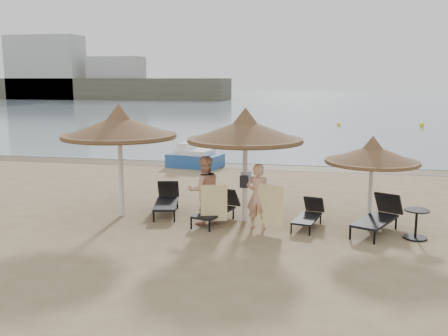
# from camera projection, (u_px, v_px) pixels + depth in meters

# --- Properties ---
(ground) EXTENTS (160.00, 160.00, 0.00)m
(ground) POSITION_uv_depth(u_px,v_px,m) (221.00, 225.00, 13.79)
(ground) COLOR #99825E
(ground) RESTS_ON ground
(sea) EXTENTS (200.00, 140.00, 0.03)m
(sea) POSITION_uv_depth(u_px,v_px,m) (309.00, 100.00, 91.00)
(sea) COLOR gray
(sea) RESTS_ON ground
(wet_sand_strip) EXTENTS (200.00, 1.60, 0.01)m
(wet_sand_strip) POSITION_uv_depth(u_px,v_px,m) (262.00, 167.00, 22.86)
(wet_sand_strip) COLOR brown
(wet_sand_strip) RESTS_ON ground
(far_shore) EXTENTS (150.00, 54.80, 12.00)m
(far_shore) POSITION_uv_depth(u_px,v_px,m) (174.00, 84.00, 93.22)
(far_shore) COLOR brown
(far_shore) RESTS_ON ground
(palapa_left) EXTENTS (3.33, 3.33, 3.30)m
(palapa_left) POSITION_uv_depth(u_px,v_px,m) (119.00, 127.00, 14.29)
(palapa_left) COLOR silver
(palapa_left) RESTS_ON ground
(palapa_center) EXTENTS (3.25, 3.25, 3.23)m
(palapa_center) POSITION_uv_depth(u_px,v_px,m) (245.00, 131.00, 13.77)
(palapa_center) COLOR silver
(palapa_center) RESTS_ON ground
(palapa_right) EXTENTS (2.53, 2.53, 2.51)m
(palapa_right) POSITION_uv_depth(u_px,v_px,m) (372.00, 155.00, 13.34)
(palapa_right) COLOR silver
(palapa_right) RESTS_ON ground
(lounger_far_left) EXTENTS (1.06, 2.03, 0.87)m
(lounger_far_left) POSITION_uv_depth(u_px,v_px,m) (167.00, 200.00, 15.08)
(lounger_far_left) COLOR black
(lounger_far_left) RESTS_ON ground
(lounger_near_left) EXTENTS (1.12, 1.98, 0.84)m
(lounger_near_left) POSITION_uv_depth(u_px,v_px,m) (218.00, 208.00, 14.16)
(lounger_near_left) COLOR black
(lounger_near_left) RESTS_ON ground
(lounger_near_right) EXTENTS (0.88, 1.70, 0.73)m
(lounger_near_right) POSITION_uv_depth(u_px,v_px,m) (309.00, 214.00, 13.69)
(lounger_near_right) COLOR black
(lounger_near_right) RESTS_ON ground
(lounger_far_right) EXTENTS (1.53, 2.17, 0.93)m
(lounger_far_right) POSITION_uv_depth(u_px,v_px,m) (379.00, 216.00, 13.20)
(lounger_far_right) COLOR black
(lounger_far_right) RESTS_ON ground
(side_table) EXTENTS (0.62, 0.62, 0.76)m
(side_table) POSITION_uv_depth(u_px,v_px,m) (416.00, 225.00, 12.60)
(side_table) COLOR black
(side_table) RESTS_ON ground
(person_left) EXTENTS (1.21, 1.06, 2.22)m
(person_left) POSITION_uv_depth(u_px,v_px,m) (204.00, 185.00, 13.76)
(person_left) COLOR tan
(person_left) RESTS_ON ground
(person_right) EXTENTS (1.04, 0.76, 2.08)m
(person_right) POSITION_uv_depth(u_px,v_px,m) (258.00, 191.00, 13.32)
(person_right) COLOR tan
(person_right) RESTS_ON ground
(towel_left) EXTENTS (0.69, 0.23, 1.01)m
(towel_left) POSITION_uv_depth(u_px,v_px,m) (214.00, 203.00, 13.43)
(towel_left) COLOR yellow
(towel_left) RESTS_ON ground
(towel_right) EXTENTS (0.72, 0.31, 1.08)m
(towel_right) POSITION_uv_depth(u_px,v_px,m) (270.00, 205.00, 13.07)
(towel_right) COLOR yellow
(towel_right) RESTS_ON ground
(bag_patterned) EXTENTS (0.31, 0.20, 0.37)m
(bag_patterned) POSITION_uv_depth(u_px,v_px,m) (246.00, 178.00, 14.19)
(bag_patterned) COLOR white
(bag_patterned) RESTS_ON ground
(bag_dark) EXTENTS (0.26, 0.13, 0.35)m
(bag_dark) POSITION_uv_depth(u_px,v_px,m) (244.00, 182.00, 13.87)
(bag_dark) COLOR black
(bag_dark) RESTS_ON ground
(pedal_boat) EXTENTS (2.63, 1.88, 1.11)m
(pedal_boat) POSITION_uv_depth(u_px,v_px,m) (195.00, 158.00, 22.83)
(pedal_boat) COLOR #224F99
(pedal_boat) RESTS_ON ground
(buoy_left) EXTENTS (0.39, 0.39, 0.39)m
(buoy_left) POSITION_uv_depth(u_px,v_px,m) (229.00, 129.00, 37.92)
(buoy_left) COLOR yellow
(buoy_left) RESTS_ON ground
(buoy_mid) EXTENTS (0.31, 0.31, 0.31)m
(buoy_mid) POSITION_uv_depth(u_px,v_px,m) (339.00, 124.00, 42.28)
(buoy_mid) COLOR yellow
(buoy_mid) RESTS_ON ground
(buoy_extra) EXTENTS (0.41, 0.41, 0.41)m
(buoy_extra) POSITION_uv_depth(u_px,v_px,m) (422.00, 125.00, 41.37)
(buoy_extra) COLOR yellow
(buoy_extra) RESTS_ON ground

